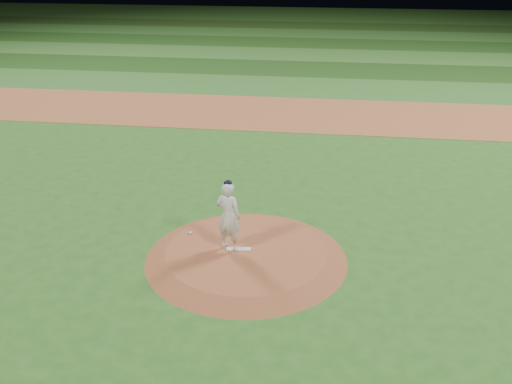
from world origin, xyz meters
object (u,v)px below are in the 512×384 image
pitcher_on_mound (229,216)px  pitchers_mound (246,254)px  pitching_rubber (239,249)px  rosin_bag (190,233)px

pitcher_on_mound → pitchers_mound: bearing=-5.5°
pitchers_mound → pitching_rubber: pitching_rubber is taller
pitching_rubber → pitcher_on_mound: bearing=168.4°
pitchers_mound → rosin_bag: rosin_bag is taller
pitching_rubber → rosin_bag: size_ratio=6.22×
rosin_bag → pitcher_on_mound: bearing=-28.8°
pitching_rubber → pitcher_on_mound: pitcher_on_mound is taller
pitchers_mound → pitching_rubber: size_ratio=8.09×
pitching_rubber → pitcher_on_mound: 1.01m
rosin_bag → pitcher_on_mound: (1.26, -0.70, 0.97)m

